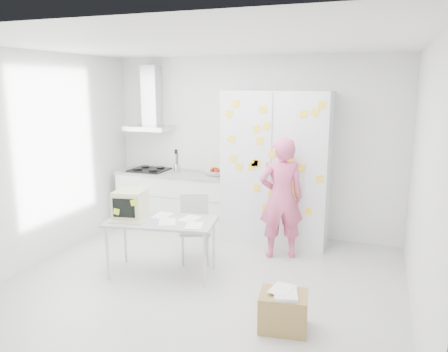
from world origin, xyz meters
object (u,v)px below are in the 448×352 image
(chair, at_px, (195,224))
(person, at_px, (281,198))
(desk, at_px, (141,212))
(cardboard_box, at_px, (283,311))

(chair, bearing_deg, person, -0.04)
(person, height_order, desk, person)
(person, relative_size, desk, 1.18)
(desk, relative_size, chair, 1.58)
(cardboard_box, bearing_deg, desk, 160.09)
(chair, relative_size, cardboard_box, 1.78)
(desk, distance_m, cardboard_box, 2.12)
(person, xyz_separation_m, desk, (-1.49, -1.05, -0.04))
(desk, xyz_separation_m, cardboard_box, (1.91, -0.69, -0.59))
(desk, height_order, cardboard_box, desk)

